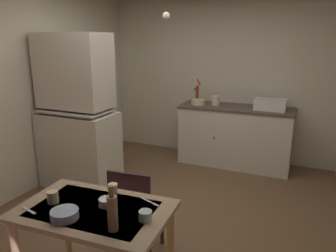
% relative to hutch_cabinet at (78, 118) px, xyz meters
% --- Properties ---
extents(ground_plane, '(5.38, 5.38, 0.00)m').
position_rel_hutch_cabinet_xyz_m(ground_plane, '(1.34, -0.29, -0.93)').
color(ground_plane, brown).
extents(wall_back, '(3.81, 0.10, 2.59)m').
position_rel_hutch_cabinet_xyz_m(wall_back, '(1.34, 1.95, 0.36)').
color(wall_back, beige).
rests_on(wall_back, ground).
extents(wall_left, '(0.10, 4.48, 2.59)m').
position_rel_hutch_cabinet_xyz_m(wall_left, '(-0.56, -0.29, 0.36)').
color(wall_left, beige).
rests_on(wall_left, ground).
extents(hutch_cabinet, '(0.98, 0.57, 2.00)m').
position_rel_hutch_cabinet_xyz_m(hutch_cabinet, '(0.00, 0.00, 0.00)').
color(hutch_cabinet, beige).
rests_on(hutch_cabinet, ground).
extents(counter_cabinet, '(1.71, 0.64, 0.93)m').
position_rel_hutch_cabinet_xyz_m(counter_cabinet, '(1.72, 1.58, -0.47)').
color(counter_cabinet, beige).
rests_on(counter_cabinet, ground).
extents(sink_basin, '(0.44, 0.34, 0.15)m').
position_rel_hutch_cabinet_xyz_m(sink_basin, '(2.21, 1.58, 0.07)').
color(sink_basin, white).
rests_on(sink_basin, counter_cabinet).
extents(hand_pump, '(0.05, 0.27, 0.39)m').
position_rel_hutch_cabinet_xyz_m(hand_pump, '(1.07, 1.63, 0.16)').
color(hand_pump, maroon).
rests_on(hand_pump, counter_cabinet).
extents(mixing_bowl_counter, '(0.22, 0.22, 0.08)m').
position_rel_hutch_cabinet_xyz_m(mixing_bowl_counter, '(1.13, 1.53, 0.03)').
color(mixing_bowl_counter, beige).
rests_on(mixing_bowl_counter, counter_cabinet).
extents(stoneware_crock, '(0.12, 0.12, 0.15)m').
position_rel_hutch_cabinet_xyz_m(stoneware_crock, '(1.40, 1.56, 0.07)').
color(stoneware_crock, beige).
rests_on(stoneware_crock, counter_cabinet).
extents(dining_table, '(1.10, 0.73, 0.77)m').
position_rel_hutch_cabinet_xyz_m(dining_table, '(1.41, -1.58, -0.28)').
color(dining_table, '#A1835C').
rests_on(dining_table, ground).
extents(chair_far_side, '(0.44, 0.44, 0.86)m').
position_rel_hutch_cabinet_xyz_m(chair_far_side, '(1.41, -1.01, -0.47)').
color(chair_far_side, '#2D1F20').
rests_on(chair_far_side, ground).
extents(serving_bowl_wide, '(0.11, 0.11, 0.06)m').
position_rel_hutch_cabinet_xyz_m(serving_bowl_wide, '(1.47, -1.51, -0.14)').
color(serving_bowl_wide, white).
rests_on(serving_bowl_wide, dining_table).
extents(soup_bowl_small, '(0.18, 0.18, 0.06)m').
position_rel_hutch_cabinet_xyz_m(soup_bowl_small, '(1.31, -1.76, -0.14)').
color(soup_bowl_small, '#9EB2C6').
rests_on(soup_bowl_small, dining_table).
extents(mug_tall, '(0.09, 0.09, 0.07)m').
position_rel_hutch_cabinet_xyz_m(mug_tall, '(1.81, -1.56, -0.13)').
color(mug_tall, '#ADD1C1').
rests_on(mug_tall, dining_table).
extents(mug_dark, '(0.08, 0.08, 0.09)m').
position_rel_hutch_cabinet_xyz_m(mug_dark, '(1.09, -1.62, -0.12)').
color(mug_dark, beige).
rests_on(mug_dark, dining_table).
extents(teacup_cream, '(0.07, 0.07, 0.08)m').
position_rel_hutch_cabinet_xyz_m(teacup_cream, '(1.41, -1.33, -0.13)').
color(teacup_cream, beige).
rests_on(teacup_cream, dining_table).
extents(glass_bottle, '(0.06, 0.06, 0.30)m').
position_rel_hutch_cabinet_xyz_m(glass_bottle, '(1.68, -1.74, -0.04)').
color(glass_bottle, olive).
rests_on(glass_bottle, dining_table).
extents(table_knife, '(0.17, 0.08, 0.00)m').
position_rel_hutch_cabinet_xyz_m(table_knife, '(1.73, -1.33, -0.16)').
color(table_knife, silver).
rests_on(table_knife, dining_table).
extents(teaspoon_near_bowl, '(0.15, 0.05, 0.00)m').
position_rel_hutch_cabinet_xyz_m(teaspoon_near_bowl, '(1.02, -1.78, -0.16)').
color(teaspoon_near_bowl, beige).
rests_on(teaspoon_near_bowl, dining_table).
extents(pendant_bulb, '(0.08, 0.08, 0.08)m').
position_rel_hutch_cabinet_xyz_m(pendant_bulb, '(1.24, 0.05, 1.22)').
color(pendant_bulb, '#F9EFCC').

